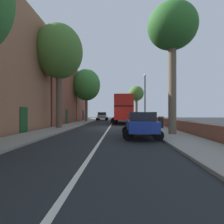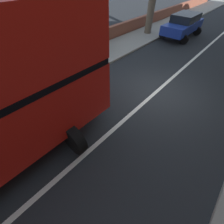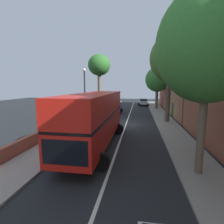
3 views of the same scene
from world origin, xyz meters
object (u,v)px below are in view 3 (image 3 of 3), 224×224
Objects in this scene: street_tree_left_2 at (208,46)px; lamppost_right at (85,93)px; street_tree_left_4 at (170,59)px; litter_bin_right at (88,115)px; parked_car_blue_right_1 at (115,107)px; street_tree_left_0 at (157,80)px; street_tree_right_1 at (99,66)px; double_decker_bus at (95,116)px; parked_car_white_left_0 at (143,102)px.

lamppost_right is at bearing -44.66° from street_tree_left_2.
litter_bin_right is (10.36, 0.17, -7.13)m from street_tree_left_4.
parked_car_blue_right_1 is 10.88m from street_tree_left_0.
litter_bin_right is at bearing -76.86° from lamppost_right.
litter_bin_right is (1.00, -4.29, -3.11)m from lamppost_right.
lamppost_right is at bearing 93.75° from street_tree_right_1.
street_tree_left_0 is at bearing -128.46° from litter_bin_right.
lamppost_right reaches higher than double_decker_bus.
street_tree_right_1 is at bearing -86.25° from lamppost_right.
street_tree_right_1 is at bearing -94.04° from litter_bin_right.
double_decker_bus is at bearing 109.96° from litter_bin_right.
street_tree_left_0 reaches higher than double_decker_bus.
parked_car_white_left_0 is 0.42× the size of street_tree_left_4.
street_tree_left_2 is (-7.16, 19.70, 5.51)m from parked_car_blue_right_1.
street_tree_left_4 is at bearing -91.70° from street_tree_left_2.
double_decker_bus is 29.12m from parked_car_white_left_0.
double_decker_bus is 10.67m from litter_bin_right.
parked_car_blue_right_1 is (5.00, 12.31, 0.04)m from parked_car_white_left_0.
street_tree_right_1 is (3.23, -15.19, 5.32)m from double_decker_bus.
parked_car_white_left_0 is at bearing -106.36° from lamppost_right.
double_decker_bus reaches higher than parked_car_white_left_0.
litter_bin_right is at bearing 66.87° from parked_car_blue_right_1.
double_decker_bus is 2.42× the size of parked_car_white_left_0.
street_tree_left_4 reaches higher than litter_bin_right.
street_tree_left_4 reaches higher than street_tree_left_0.
street_tree_right_1 is at bearing 37.60° from street_tree_left_0.
street_tree_left_4 is at bearing 90.63° from street_tree_left_0.
street_tree_left_4 is 11.12m from lamppost_right.
parked_car_white_left_0 is at bearing -68.03° from street_tree_left_0.
parked_car_blue_right_1 is 21.67m from street_tree_left_2.
litter_bin_right is at bearing 0.97° from street_tree_left_4.
parked_car_blue_right_1 is (0.80, -16.47, -1.40)m from double_decker_bus.
street_tree_left_4 is 1.67× the size of lamppost_right.
street_tree_left_0 reaches higher than litter_bin_right.
street_tree_left_2 is at bearing 93.87° from parked_car_white_left_0.
street_tree_left_0 is 0.77× the size of street_tree_left_4.
lamppost_right is at bearing 80.57° from parked_car_blue_right_1.
street_tree_left_0 is at bearing -89.37° from street_tree_left_4.
street_tree_right_1 is 11.21m from street_tree_left_4.
parked_car_white_left_0 reaches higher than litter_bin_right.
parked_car_white_left_0 is 32.55m from street_tree_left_2.
street_tree_left_0 is 26.01m from street_tree_left_2.
double_decker_bus is 2.47× the size of parked_car_blue_right_1.
street_tree_right_1 is at bearing 61.34° from parked_car_white_left_0.
double_decker_bus is 1.71× the size of lamppost_right.
street_tree_right_1 is (9.84, 7.58, 1.87)m from street_tree_left_0.
street_tree_left_0 is at bearing -106.20° from double_decker_bus.
litter_bin_right is at bearing -52.84° from street_tree_left_2.
street_tree_right_1 reaches higher than lamppost_right.
lamppost_right is (8.96, -8.85, -2.66)m from street_tree_left_2.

